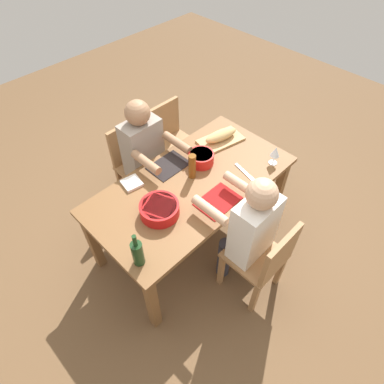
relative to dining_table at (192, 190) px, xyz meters
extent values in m
plane|color=brown|center=(0.00, 0.00, -0.65)|extent=(8.00, 8.00, 0.00)
cube|color=brown|center=(0.00, 0.00, 0.07)|extent=(1.68, 0.87, 0.04)
cube|color=brown|center=(-0.78, -0.37, -0.30)|extent=(0.07, 0.07, 0.70)
cube|color=brown|center=(0.78, -0.37, -0.30)|extent=(0.07, 0.07, 0.70)
cube|color=brown|center=(-0.78, 0.37, -0.30)|extent=(0.07, 0.07, 0.70)
cube|color=brown|center=(0.78, 0.37, -0.30)|extent=(0.07, 0.07, 0.70)
cube|color=#9E7044|center=(0.00, -0.67, -0.21)|extent=(0.40, 0.40, 0.03)
cube|color=#9E7044|center=(0.00, -0.86, 0.00)|extent=(0.38, 0.04, 0.40)
cube|color=#9E7044|center=(-0.17, -0.50, -0.44)|extent=(0.04, 0.04, 0.42)
cube|color=#9E7044|center=(0.17, -0.50, -0.44)|extent=(0.04, 0.04, 0.42)
cube|color=#9E7044|center=(-0.17, -0.84, -0.44)|extent=(0.04, 0.04, 0.42)
cube|color=#9E7044|center=(0.17, -0.84, -0.44)|extent=(0.04, 0.04, 0.42)
cylinder|color=#2D2D38|center=(-0.08, -0.45, -0.42)|extent=(0.11, 0.11, 0.45)
cylinder|color=#2D2D38|center=(0.08, -0.45, -0.42)|extent=(0.11, 0.11, 0.45)
cube|color=gray|center=(0.00, -0.61, 0.08)|extent=(0.34, 0.20, 0.55)
cylinder|color=#9E7251|center=(-0.17, -0.34, 0.20)|extent=(0.07, 0.30, 0.07)
cylinder|color=#9E7251|center=(0.17, -0.34, 0.20)|extent=(0.07, 0.30, 0.07)
sphere|color=#9E7251|center=(0.00, -0.61, 0.44)|extent=(0.21, 0.21, 0.21)
cube|color=#9E7044|center=(0.00, 0.67, -0.21)|extent=(0.40, 0.40, 0.03)
cube|color=#9E7044|center=(0.00, 0.86, 0.00)|extent=(0.38, 0.04, 0.40)
cube|color=#9E7044|center=(0.17, 0.50, -0.44)|extent=(0.04, 0.04, 0.42)
cube|color=#9E7044|center=(-0.17, 0.50, -0.44)|extent=(0.04, 0.04, 0.42)
cube|color=#9E7044|center=(0.17, 0.84, -0.44)|extent=(0.04, 0.04, 0.42)
cube|color=#9E7044|center=(-0.17, 0.84, -0.44)|extent=(0.04, 0.04, 0.42)
cylinder|color=#2D2D38|center=(0.08, 0.45, -0.42)|extent=(0.11, 0.11, 0.45)
cylinder|color=#2D2D38|center=(-0.08, 0.45, -0.42)|extent=(0.11, 0.11, 0.45)
cube|color=white|center=(0.00, 0.61, 0.08)|extent=(0.34, 0.20, 0.55)
cylinder|color=tan|center=(0.17, 0.34, 0.20)|extent=(0.07, 0.30, 0.07)
cylinder|color=tan|center=(-0.17, 0.34, 0.20)|extent=(0.07, 0.30, 0.07)
sphere|color=tan|center=(0.00, 0.61, 0.44)|extent=(0.21, 0.21, 0.21)
cube|color=#9E7044|center=(-0.46, -0.67, -0.21)|extent=(0.40, 0.40, 0.03)
cube|color=#9E7044|center=(-0.46, -0.86, 0.00)|extent=(0.38, 0.04, 0.40)
cube|color=#9E7044|center=(-0.63, -0.50, -0.44)|extent=(0.04, 0.04, 0.42)
cube|color=#9E7044|center=(-0.29, -0.50, -0.44)|extent=(0.04, 0.04, 0.42)
cube|color=#9E7044|center=(-0.63, -0.84, -0.44)|extent=(0.04, 0.04, 0.42)
cube|color=#9E7044|center=(-0.29, -0.84, -0.44)|extent=(0.04, 0.04, 0.42)
cylinder|color=red|center=(-0.22, -0.11, 0.14)|extent=(0.21, 0.21, 0.10)
cylinder|color=beige|center=(-0.22, -0.11, 0.17)|extent=(0.19, 0.19, 0.04)
cylinder|color=red|center=(0.38, 0.05, 0.14)|extent=(0.29, 0.29, 0.10)
cylinder|color=#2D7028|center=(0.38, 0.05, 0.17)|extent=(0.25, 0.25, 0.03)
cube|color=tan|center=(-0.55, -0.18, 0.10)|extent=(0.44, 0.30, 0.02)
ellipsoid|color=tan|center=(-0.55, -0.18, 0.16)|extent=(0.34, 0.17, 0.09)
cylinder|color=#193819|center=(0.74, 0.26, 0.19)|extent=(0.08, 0.08, 0.20)
cylinder|color=#193819|center=(0.74, 0.26, 0.34)|extent=(0.03, 0.03, 0.09)
cylinder|color=brown|center=(-0.05, -0.05, 0.20)|extent=(0.06, 0.06, 0.22)
cylinder|color=silver|center=(-0.64, 0.32, 0.09)|extent=(0.07, 0.07, 0.01)
cylinder|color=silver|center=(-0.64, 0.32, 0.13)|extent=(0.01, 0.01, 0.07)
cone|color=silver|center=(-0.64, 0.32, 0.21)|extent=(0.08, 0.08, 0.08)
cube|color=black|center=(0.00, -0.27, 0.09)|extent=(0.32, 0.23, 0.01)
cube|color=maroon|center=(0.00, 0.27, 0.09)|extent=(0.32, 0.23, 0.01)
cube|color=silver|center=(-0.38, 0.22, 0.09)|extent=(0.07, 0.23, 0.01)
cube|color=white|center=(0.34, -0.32, 0.10)|extent=(0.16, 0.16, 0.02)
camera|label=1|loc=(1.27, 1.26, 1.98)|focal=30.74mm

